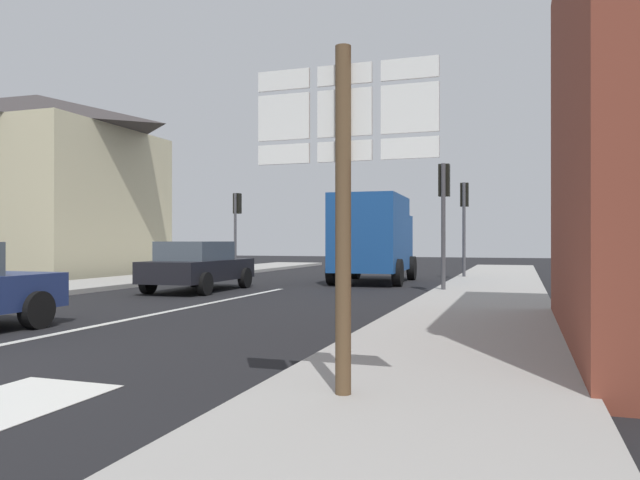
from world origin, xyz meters
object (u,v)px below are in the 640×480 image
(delivery_truck, at_px, (373,236))
(route_sign_post, at_px, (344,182))
(sedan_far, at_px, (198,265))
(traffic_light_far_left, at_px, (237,214))
(traffic_light_far_right, at_px, (464,208))
(traffic_light_near_right, at_px, (444,198))

(delivery_truck, height_order, route_sign_post, route_sign_post)
(sedan_far, height_order, traffic_light_far_left, traffic_light_far_left)
(traffic_light_far_right, bearing_deg, traffic_light_near_right, -90.00)
(sedan_far, height_order, route_sign_post, route_sign_post)
(sedan_far, bearing_deg, delivery_truck, 50.99)
(traffic_light_far_right, height_order, traffic_light_far_left, traffic_light_far_right)
(sedan_far, xyz_separation_m, delivery_truck, (4.10, 5.07, 0.89))
(delivery_truck, distance_m, traffic_light_far_right, 4.06)
(sedan_far, xyz_separation_m, route_sign_post, (7.59, -10.55, 1.24))
(delivery_truck, height_order, traffic_light_near_right, traffic_light_near_right)
(route_sign_post, distance_m, traffic_light_near_right, 11.90)
(traffic_light_near_right, bearing_deg, delivery_truck, 127.94)
(sedan_far, bearing_deg, traffic_light_far_right, 47.45)
(sedan_far, relative_size, traffic_light_far_right, 1.15)
(route_sign_post, bearing_deg, traffic_light_far_left, 119.07)
(sedan_far, xyz_separation_m, traffic_light_near_right, (7.03, 1.31, 1.93))
(traffic_light_near_right, distance_m, traffic_light_far_left, 12.16)
(sedan_far, xyz_separation_m, traffic_light_far_right, (7.03, 7.66, 1.98))
(traffic_light_far_right, relative_size, traffic_light_far_left, 1.03)
(delivery_truck, height_order, traffic_light_far_left, traffic_light_far_left)
(delivery_truck, distance_m, traffic_light_far_left, 7.80)
(delivery_truck, relative_size, traffic_light_near_right, 1.40)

